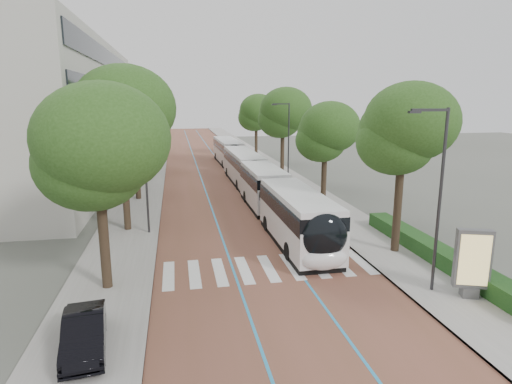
{
  "coord_description": "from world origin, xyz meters",
  "views": [
    {
      "loc": [
        -4.22,
        -19.0,
        8.43
      ],
      "look_at": [
        0.94,
        8.35,
        2.4
      ],
      "focal_mm": 30.0,
      "sensor_mm": 36.0,
      "label": 1
    }
  ],
  "objects": [
    {
      "name": "ground",
      "position": [
        0.0,
        0.0,
        0.0
      ],
      "size": [
        160.0,
        160.0,
        0.0
      ],
      "primitive_type": "plane",
      "color": "#51544C",
      "rests_on": "ground"
    },
    {
      "name": "road",
      "position": [
        0.0,
        40.0,
        0.01
      ],
      "size": [
        11.0,
        140.0,
        0.02
      ],
      "primitive_type": "cube",
      "color": "brown",
      "rests_on": "ground"
    },
    {
      "name": "sidewalk_left",
      "position": [
        -7.5,
        40.0,
        0.06
      ],
      "size": [
        4.0,
        140.0,
        0.12
      ],
      "primitive_type": "cube",
      "color": "gray",
      "rests_on": "ground"
    },
    {
      "name": "sidewalk_right",
      "position": [
        7.5,
        40.0,
        0.06
      ],
      "size": [
        4.0,
        140.0,
        0.12
      ],
      "primitive_type": "cube",
      "color": "gray",
      "rests_on": "ground"
    },
    {
      "name": "kerb_left",
      "position": [
        -5.6,
        40.0,
        0.06
      ],
      "size": [
        0.2,
        140.0,
        0.14
      ],
      "primitive_type": "cube",
      "color": "gray",
      "rests_on": "ground"
    },
    {
      "name": "kerb_right",
      "position": [
        5.6,
        40.0,
        0.06
      ],
      "size": [
        0.2,
        140.0,
        0.14
      ],
      "primitive_type": "cube",
      "color": "gray",
      "rests_on": "ground"
    },
    {
      "name": "zebra_crossing",
      "position": [
        0.2,
        1.0,
        0.03
      ],
      "size": [
        10.55,
        3.6,
        0.01
      ],
      "color": "silver",
      "rests_on": "ground"
    },
    {
      "name": "lane_line_left",
      "position": [
        -1.6,
        40.0,
        0.02
      ],
      "size": [
        0.12,
        126.0,
        0.01
      ],
      "primitive_type": "cube",
      "color": "#2688BE",
      "rests_on": "road"
    },
    {
      "name": "lane_line_right",
      "position": [
        1.6,
        40.0,
        0.02
      ],
      "size": [
        0.12,
        126.0,
        0.01
      ],
      "primitive_type": "cube",
      "color": "#2688BE",
      "rests_on": "road"
    },
    {
      "name": "office_building",
      "position": [
        -19.47,
        28.0,
        7.0
      ],
      "size": [
        18.11,
        40.0,
        14.0
      ],
      "color": "#ACAAA0",
      "rests_on": "ground"
    },
    {
      "name": "hedge",
      "position": [
        9.1,
        0.0,
        0.52
      ],
      "size": [
        1.2,
        14.0,
        0.8
      ],
      "primitive_type": "cube",
      "color": "#153D15",
      "rests_on": "sidewalk_right"
    },
    {
      "name": "streetlight_near",
      "position": [
        6.62,
        -3.0,
        4.82
      ],
      "size": [
        1.82,
        0.2,
        8.0
      ],
      "color": "#2E2E30",
      "rests_on": "sidewalk_right"
    },
    {
      "name": "streetlight_far",
      "position": [
        6.62,
        22.0,
        4.82
      ],
      "size": [
        1.82,
        0.2,
        8.0
      ],
      "color": "#2E2E30",
      "rests_on": "sidewalk_right"
    },
    {
      "name": "lamp_post_left",
      "position": [
        -6.1,
        8.0,
        4.12
      ],
      "size": [
        0.14,
        0.14,
        8.0
      ],
      "primitive_type": "cylinder",
      "color": "#2E2E30",
      "rests_on": "sidewalk_left"
    },
    {
      "name": "trees_left",
      "position": [
        -7.5,
        25.13,
        6.91
      ],
      "size": [
        6.28,
        60.82,
        9.99
      ],
      "color": "black",
      "rests_on": "ground"
    },
    {
      "name": "trees_right",
      "position": [
        7.7,
        24.71,
        6.39
      ],
      "size": [
        5.8,
        47.26,
        9.23
      ],
      "color": "black",
      "rests_on": "ground"
    },
    {
      "name": "lead_bus",
      "position": [
        2.59,
        8.06,
        1.63
      ],
      "size": [
        2.69,
        18.42,
        3.2
      ],
      "rotation": [
        0.0,
        0.0,
        0.01
      ],
      "color": "black",
      "rests_on": "ground"
    },
    {
      "name": "bus_queued_0",
      "position": [
        2.59,
        23.65,
        1.62
      ],
      "size": [
        2.68,
        12.43,
        3.2
      ],
      "rotation": [
        0.0,
        0.0,
        0.01
      ],
      "color": "silver",
      "rests_on": "ground"
    },
    {
      "name": "bus_queued_1",
      "position": [
        2.68,
        37.42,
        1.62
      ],
      "size": [
        2.81,
        12.45,
        3.2
      ],
      "rotation": [
        0.0,
        0.0,
        0.02
      ],
      "color": "silver",
      "rests_on": "ground"
    },
    {
      "name": "ad_panel",
      "position": [
        7.96,
        -3.94,
        1.7
      ],
      "size": [
        1.49,
        0.85,
        3.01
      ],
      "rotation": [
        0.0,
        0.0,
        -0.34
      ],
      "color": "#59595B",
      "rests_on": "sidewalk_right"
    },
    {
      "name": "parked_car",
      "position": [
        -7.49,
        -5.11,
        0.75
      ],
      "size": [
        1.84,
        3.97,
        1.26
      ],
      "primitive_type": "imported",
      "rotation": [
        0.0,
        0.0,
        0.14
      ],
      "color": "black",
      "rests_on": "sidewalk_left"
    }
  ]
}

